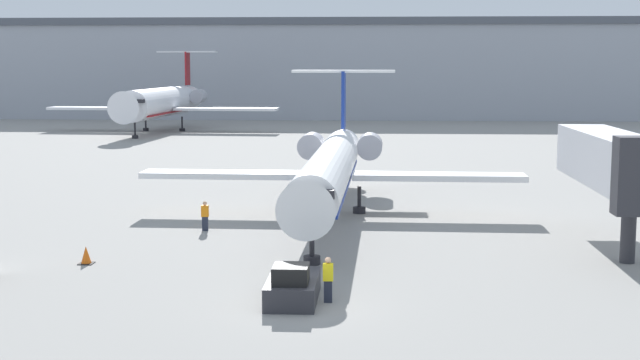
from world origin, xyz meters
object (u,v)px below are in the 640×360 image
at_px(airplane_parked_far_left, 161,102).
at_px(jet_bridge, 614,162).
at_px(pushback_tug, 293,286).
at_px(worker_near_tug, 328,279).
at_px(worker_by_wing, 205,215).
at_px(traffic_cone_left, 86,255).
at_px(airplane_main, 331,166).

distance_m(airplane_parked_far_left, jet_bridge, 85.90).
xyz_separation_m(pushback_tug, worker_near_tug, (1.40, -0.19, 0.38)).
xyz_separation_m(worker_by_wing, airplane_parked_far_left, (-19.58, 71.75, 3.12)).
bearing_deg(worker_by_wing, pushback_tug, -66.63).
distance_m(traffic_cone_left, jet_bridge, 26.00).
xyz_separation_m(airplane_main, pushback_tug, (-0.56, -20.07, -2.47)).
relative_size(traffic_cone_left, jet_bridge, 0.06).
bearing_deg(traffic_cone_left, worker_by_wing, 64.77).
bearing_deg(pushback_tug, airplane_parked_far_left, 106.67).
relative_size(pushback_tug, traffic_cone_left, 5.00).
bearing_deg(traffic_cone_left, pushback_tug, -30.00).
distance_m(worker_near_tug, traffic_cone_left, 13.12).
bearing_deg(airplane_main, pushback_tug, -91.60).
height_order(airplane_parked_far_left, jet_bridge, airplane_parked_far_left).
bearing_deg(jet_bridge, airplane_main, 146.72).
xyz_separation_m(worker_near_tug, traffic_cone_left, (-11.61, 6.08, -0.56)).
bearing_deg(worker_near_tug, airplane_parked_far_left, 107.49).
distance_m(worker_by_wing, jet_bridge, 21.90).
distance_m(airplane_main, jet_bridge, 17.39).
xyz_separation_m(airplane_main, worker_by_wing, (-6.77, -5.70, -2.17)).
xyz_separation_m(airplane_main, airplane_parked_far_left, (-26.35, 66.06, 0.95)).
xyz_separation_m(airplane_main, worker_near_tug, (0.84, -20.26, -2.09)).
height_order(airplane_main, airplane_parked_far_left, airplane_parked_far_left).
xyz_separation_m(worker_by_wing, traffic_cone_left, (-4.00, -8.48, -0.47)).
bearing_deg(traffic_cone_left, jet_bridge, 10.47).
bearing_deg(traffic_cone_left, worker_near_tug, -27.65).
height_order(airplane_main, worker_near_tug, airplane_main).
bearing_deg(pushback_tug, jet_bridge, 35.05).
height_order(traffic_cone_left, airplane_parked_far_left, airplane_parked_far_left).
relative_size(worker_near_tug, airplane_parked_far_left, 0.06).
relative_size(worker_near_tug, traffic_cone_left, 2.18).
relative_size(pushback_tug, airplane_parked_far_left, 0.13).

